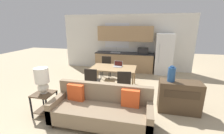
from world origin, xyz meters
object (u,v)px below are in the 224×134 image
couch (102,109)px  dining_table (113,69)px  credenza (179,97)px  vase (172,74)px  side_table (44,100)px  dining_chair_near_left (92,80)px  refrigerator (164,54)px  table_lamp (42,79)px  laptop (118,65)px  dining_chair_near_right (124,83)px  dining_chair_far_left (106,66)px

couch → dining_table: bearing=95.5°
couch → credenza: 2.03m
credenza → vase: bearing=-176.6°
side_table → dining_table: bearing=59.7°
couch → dining_chair_near_left: size_ratio=2.49×
dining_chair_near_left → vase: bearing=167.5°
dining_table → couch: size_ratio=0.71×
dining_table → refrigerator: bearing=46.3°
table_lamp → laptop: 2.73m
credenza → dining_chair_near_right: (-1.50, 0.40, 0.09)m
refrigerator → dining_chair_near_right: 3.20m
refrigerator → credenza: (0.11, -3.25, -0.50)m
vase → dining_chair_far_left: bearing=136.8°
side_table → table_lamp: table_lamp is taller
dining_table → vase: 2.21m
table_lamp → side_table: bearing=-90.5°
dining_chair_near_right → refrigerator: bearing=-123.1°
laptop → dining_chair_far_left: bearing=136.4°
couch → side_table: bearing=-179.9°
vase → dining_chair_near_right: (-1.25, 0.41, -0.51)m
table_lamp → dining_chair_near_right: (1.80, 1.30, -0.44)m
side_table → dining_chair_near_right: 2.23m
refrigerator → dining_table: refrigerator is taller
vase → laptop: size_ratio=1.19×
refrigerator → table_lamp: 5.23m
couch → laptop: laptop is taller
couch → dining_chair_near_right: dining_chair_near_right is taller
dining_chair_near_left → table_lamp: bearing=58.1°
side_table → vase: bearing=16.6°
refrigerator → laptop: bearing=-134.0°
table_lamp → vase: 3.17m
credenza → dining_chair_far_left: bearing=139.9°
couch → dining_chair_near_right: (0.31, 1.31, 0.16)m
vase → laptop: 2.19m
couch → credenza: (1.81, 0.92, 0.07)m
vase → dining_chair_far_left: 3.18m
side_table → credenza: credenza is taller
side_table → table_lamp: bearing=89.5°
vase → credenza: bearing=3.4°
dining_chair_near_left → dining_chair_far_left: bearing=-91.5°
dining_table → dining_chair_near_left: size_ratio=1.77×
vase → couch: bearing=-150.0°
dining_table → dining_chair_far_left: 1.03m
side_table → dining_chair_near_right: bearing=36.2°
vase → dining_table: bearing=144.2°
refrigerator → vase: refrigerator is taller
dining_chair_near_right → laptop: (-0.38, 1.03, 0.26)m
table_lamp → dining_chair_near_left: 1.59m
table_lamp → vase: size_ratio=1.59×
laptop → dining_chair_near_left: bearing=-119.0°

